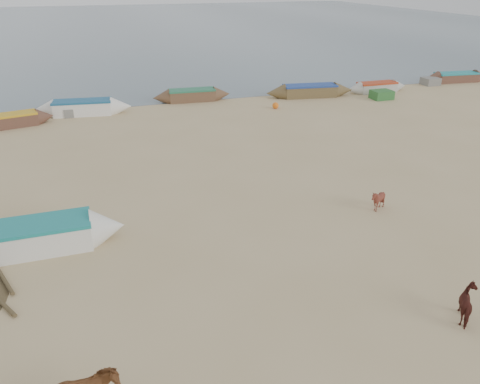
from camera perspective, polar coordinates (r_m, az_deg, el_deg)
name	(u,v)px	position (r m, az deg, el deg)	size (l,w,h in m)	color
ground	(279,271)	(15.17, 4.83, -9.56)	(140.00, 140.00, 0.00)	tan
sea	(106,25)	(93.93, -16.06, 18.99)	(160.00, 160.00, 0.00)	slate
calf_front	(378,200)	(19.33, 16.47, -0.93)	(0.73, 0.82, 0.90)	maroon
calf_right	(471,306)	(14.40, 26.29, -12.30)	(0.94, 0.81, 0.95)	#4C1F18
near_canoe	(43,236)	(17.34, -22.87, -4.92)	(5.42, 1.47, 1.01)	white
waterline_canoes	(207,99)	(34.18, -4.06, 11.24)	(56.28, 4.64, 0.98)	brown
beach_clutter	(236,102)	(33.72, -0.48, 10.87)	(46.47, 4.13, 0.64)	#316D34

